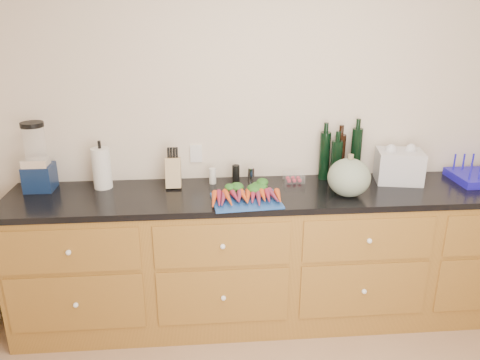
{
  "coord_description": "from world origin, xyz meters",
  "views": [
    {
      "loc": [
        -0.55,
        -1.51,
        2.04
      ],
      "look_at": [
        -0.33,
        1.2,
        1.06
      ],
      "focal_mm": 35.0,
      "sensor_mm": 36.0,
      "label": 1
    }
  ],
  "objects": [
    {
      "name": "squash",
      "position": [
        0.36,
        1.19,
        1.06
      ],
      "size": [
        0.27,
        0.27,
        0.24
      ],
      "primitive_type": "ellipsoid",
      "color": "slate",
      "rests_on": "countertop"
    },
    {
      "name": "countertop",
      "position": [
        0.0,
        1.3,
        0.92
      ],
      "size": [
        3.64,
        0.62,
        0.04
      ],
      "primitive_type": "cube",
      "color": "black",
      "rests_on": "cabinets"
    },
    {
      "name": "grinder_pepper",
      "position": [
        -0.33,
        1.48,
        1.0
      ],
      "size": [
        0.05,
        0.05,
        0.13
      ],
      "primitive_type": "cylinder",
      "color": "black",
      "rests_on": "countertop"
    },
    {
      "name": "blender_appliance",
      "position": [
        -1.62,
        1.46,
        1.14
      ],
      "size": [
        0.18,
        0.18,
        0.45
      ],
      "color": "#0E1F44",
      "rests_on": "countertop"
    },
    {
      "name": "tomato_box",
      "position": [
        0.06,
        1.47,
        0.97
      ],
      "size": [
        0.14,
        0.11,
        0.06
      ],
      "primitive_type": "cube",
      "color": "white",
      "rests_on": "countertop"
    },
    {
      "name": "bottles",
      "position": [
        0.39,
        1.51,
        1.1
      ],
      "size": [
        0.29,
        0.15,
        0.35
      ],
      "color": "black",
      "rests_on": "countertop"
    },
    {
      "name": "wall_back",
      "position": [
        0.0,
        1.62,
        1.3
      ],
      "size": [
        4.1,
        0.05,
        2.6
      ],
      "primitive_type": "cube",
      "color": "beige",
      "rests_on": "ground"
    },
    {
      "name": "grinder_salt",
      "position": [
        -0.49,
        1.48,
        0.99
      ],
      "size": [
        0.05,
        0.05,
        0.11
      ],
      "primitive_type": "cylinder",
      "color": "silver",
      "rests_on": "countertop"
    },
    {
      "name": "paper_towel",
      "position": [
        -1.22,
        1.46,
        1.08
      ],
      "size": [
        0.12,
        0.12,
        0.27
      ],
      "primitive_type": "cylinder",
      "color": "silver",
      "rests_on": "countertop"
    },
    {
      "name": "cutting_board",
      "position": [
        -0.29,
        1.14,
        0.95
      ],
      "size": [
        0.44,
        0.35,
        0.01
      ],
      "primitive_type": "cube",
      "rotation": [
        0.0,
        0.0,
        0.09
      ],
      "color": "#1C499A",
      "rests_on": "countertop"
    },
    {
      "name": "knife_block",
      "position": [
        -0.75,
        1.44,
        1.04
      ],
      "size": [
        0.1,
        0.1,
        0.2
      ],
      "primitive_type": "cube",
      "color": "tan",
      "rests_on": "countertop"
    },
    {
      "name": "canister_chrome",
      "position": [
        -0.23,
        1.48,
        0.99
      ],
      "size": [
        0.05,
        0.05,
        0.11
      ],
      "primitive_type": "cylinder",
      "color": "silver",
      "rests_on": "countertop"
    },
    {
      "name": "cabinets",
      "position": [
        0.0,
        1.3,
        0.45
      ],
      "size": [
        3.6,
        0.64,
        0.9
      ],
      "color": "brown",
      "rests_on": "ground"
    },
    {
      "name": "grocery_bag",
      "position": [
        0.78,
        1.42,
        1.05
      ],
      "size": [
        0.34,
        0.29,
        0.22
      ],
      "primitive_type": null,
      "rotation": [
        0.0,
        0.0,
        -0.2
      ],
      "color": "silver",
      "rests_on": "countertop"
    },
    {
      "name": "carrots",
      "position": [
        -0.29,
        1.17,
        0.97
      ],
      "size": [
        0.44,
        0.3,
        0.06
      ],
      "color": "#DC4B19",
      "rests_on": "cutting_board"
    }
  ]
}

